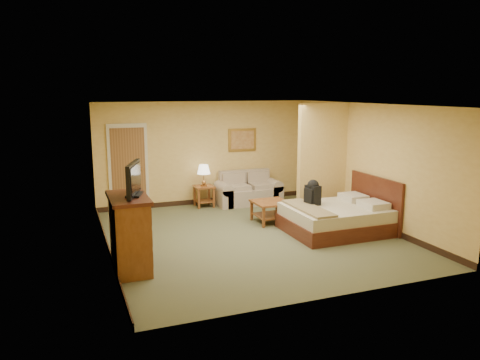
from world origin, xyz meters
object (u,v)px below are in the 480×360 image
coffee_table (271,207)px  bed (339,217)px  loveseat (248,193)px  dresser (130,233)px

coffee_table → bed: bed is taller
loveseat → bed: bed is taller
bed → coffee_table: bearing=132.5°
dresser → loveseat: bearing=45.3°
loveseat → dresser: dresser is taller
dresser → bed: bearing=7.7°
dresser → bed: (4.29, 0.58, -0.32)m
coffee_table → bed: 1.52m
coffee_table → dresser: 3.69m
coffee_table → bed: size_ratio=0.38×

